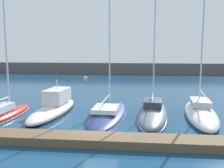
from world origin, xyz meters
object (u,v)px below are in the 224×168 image
sailboat_navy_third (107,113)px  sailboat_slate_fourth (153,112)px  sailboat_white_fifth (200,112)px  mooring_buoy_yellow (85,78)px  motorboat_ivory_second (54,107)px  sailboat_red_nearest (6,113)px

sailboat_navy_third → sailboat_slate_fourth: (3.91, -0.09, 0.18)m
sailboat_slate_fourth → sailboat_white_fifth: (4.06, 0.29, -0.01)m
sailboat_slate_fourth → mooring_buoy_yellow: (-11.83, 27.71, -0.39)m
sailboat_slate_fourth → mooring_buoy_yellow: 30.13m
motorboat_ivory_second → sailboat_slate_fourth: (8.77, -0.16, -0.17)m
sailboat_slate_fourth → mooring_buoy_yellow: sailboat_slate_fourth is taller
sailboat_red_nearest → sailboat_navy_third: size_ratio=0.67×
sailboat_red_nearest → mooring_buoy_yellow: sailboat_red_nearest is taller
sailboat_slate_fourth → sailboat_navy_third: bearing=93.4°
sailboat_navy_third → mooring_buoy_yellow: sailboat_navy_third is taller
sailboat_slate_fourth → sailboat_red_nearest: bearing=101.4°
sailboat_red_nearest → motorboat_ivory_second: (3.67, 1.61, 0.23)m
motorboat_ivory_second → sailboat_red_nearest: bearing=117.7°
sailboat_slate_fourth → sailboat_white_fifth: size_ratio=1.03×
mooring_buoy_yellow → sailboat_white_fifth: bearing=-59.9°
sailboat_white_fifth → sailboat_navy_third: bearing=97.6°
sailboat_red_nearest → sailboat_navy_third: sailboat_navy_third is taller
motorboat_ivory_second → sailboat_slate_fourth: sailboat_slate_fourth is taller
sailboat_red_nearest → motorboat_ivory_second: bearing=-64.1°
sailboat_red_nearest → sailboat_white_fifth: size_ratio=0.86×
sailboat_navy_third → sailboat_slate_fourth: sailboat_navy_third is taller
sailboat_red_nearest → sailboat_slate_fourth: 12.52m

